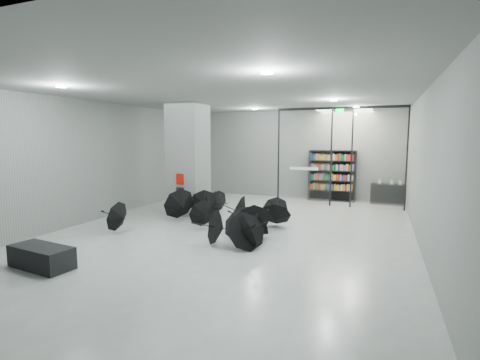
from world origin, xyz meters
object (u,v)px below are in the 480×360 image
at_px(bookshelf, 332,176).
at_px(umbrella_cluster, 223,219).
at_px(column, 188,159).
at_px(shop_counter, 389,194).
at_px(bench, 42,257).

relative_size(bookshelf, umbrella_cluster, 0.45).
xyz_separation_m(column, shop_counter, (6.85, 4.80, -1.58)).
xyz_separation_m(bench, umbrella_cluster, (2.30, 4.43, 0.07)).
height_order(column, umbrella_cluster, column).
bearing_deg(shop_counter, bench, -120.02).
bearing_deg(umbrella_cluster, shop_counter, 53.26).
bearing_deg(bookshelf, umbrella_cluster, -113.69).
relative_size(column, bench, 2.72).
bearing_deg(umbrella_cluster, column, 142.44).
bearing_deg(column, bench, -92.14).
bearing_deg(column, shop_counter, 35.03).
relative_size(column, shop_counter, 2.82).
height_order(bookshelf, shop_counter, bookshelf).
distance_m(bookshelf, umbrella_cluster, 6.84).
distance_m(bench, umbrella_cluster, 4.99).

